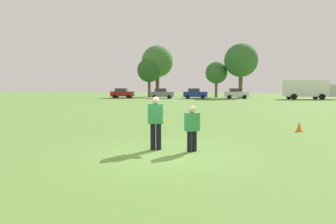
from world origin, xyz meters
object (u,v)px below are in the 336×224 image
player_thrower (156,120)px  player_defender (192,126)px  frisbee (166,120)px  parked_car_center (195,93)px  parked_car_mid_left (162,93)px  parked_car_near_left (122,93)px  traffic_cone (299,127)px  parked_car_mid_right (236,93)px  box_truck (309,89)px

player_thrower → player_defender: size_ratio=1.20×
frisbee → parked_car_center: size_ratio=0.06×
player_thrower → parked_car_mid_left: (-7.58, 42.54, -0.09)m
player_defender → parked_car_center: parked_car_center is taller
player_thrower → parked_car_near_left: size_ratio=0.42×
player_thrower → parked_car_mid_left: 43.21m
player_defender → parked_car_center: (-2.91, 42.90, 0.08)m
traffic_cone → parked_car_mid_right: bearing=90.6°
box_truck → traffic_cone: bearing=-106.8°
parked_car_near_left → parked_car_mid_left: 7.85m
frisbee → parked_car_near_left: parked_car_near_left is taller
parked_car_near_left → parked_car_mid_left: size_ratio=1.00×
parked_car_near_left → box_truck: size_ratio=0.50×
frisbee → parked_car_center: 42.99m
player_defender → parked_car_near_left: 46.68m
player_thrower → parked_car_center: bearing=92.2°
player_thrower → traffic_cone: 7.90m
parked_car_mid_left → parked_car_center: same height
parked_car_near_left → parked_car_center: (13.68, -0.73, 0.00)m
player_defender → frisbee: size_ratio=5.52×
player_thrower → frisbee: size_ratio=6.60×
player_defender → frisbee: (-0.88, -0.04, 0.18)m
parked_car_center → parked_car_mid_left: bearing=-177.1°
player_defender → parked_car_center: 43.00m
parked_car_mid_left → parked_car_mid_right: 13.30m
player_thrower → parked_car_mid_right: parked_car_mid_right is taller
box_truck → parked_car_mid_left: bearing=-178.8°
traffic_cone → parked_car_mid_right: size_ratio=0.11×
box_truck → parked_car_near_left: bearing=179.1°
player_defender → traffic_cone: (4.72, 5.22, -0.61)m
parked_car_near_left → parked_car_mid_right: size_ratio=1.00×
player_defender → parked_car_near_left: parked_car_near_left is taller
parked_car_near_left → parked_car_mid_right: 20.95m
player_thrower → box_truck: 46.44m
parked_car_mid_right → box_truck: box_truck is taller
player_thrower → parked_car_mid_left: bearing=100.1°
box_truck → player_defender: bearing=-110.6°
frisbee → traffic_cone: size_ratio=0.57×
parked_car_mid_left → parked_car_center: 5.91m
parked_car_mid_left → box_truck: 25.01m
player_defender → box_truck: 46.06m
player_thrower → traffic_cone: size_ratio=3.76×
parked_car_mid_left → parked_car_mid_right: size_ratio=1.00×
parked_car_mid_left → parked_car_center: (5.90, 0.29, 0.00)m
frisbee → parked_car_mid_right: bearing=83.3°
frisbee → traffic_cone: frisbee is taller
traffic_cone → parked_car_center: 38.46m
traffic_cone → parked_car_center: parked_car_center is taller
traffic_cone → parked_car_mid_left: 39.77m
parked_car_near_left → box_truck: (32.77, -0.52, 0.83)m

